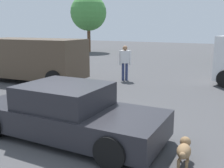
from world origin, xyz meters
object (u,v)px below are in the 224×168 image
(sedan_foreground, at_px, (68,113))
(dog, at_px, (184,150))
(suv_dark, at_px, (34,58))
(pedestrian, at_px, (125,60))

(sedan_foreground, distance_m, dog, 2.73)
(dog, xyz_separation_m, suv_dark, (-8.30, 4.25, 0.82))
(pedestrian, bearing_deg, dog, -169.71)
(dog, distance_m, suv_dark, 9.36)
(pedestrian, bearing_deg, suv_dark, 98.11)
(suv_dark, relative_size, pedestrian, 3.01)
(dog, relative_size, pedestrian, 0.41)
(suv_dark, bearing_deg, pedestrian, 27.68)
(sedan_foreground, bearing_deg, dog, -1.28)
(sedan_foreground, xyz_separation_m, dog, (2.71, 0.08, -0.29))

